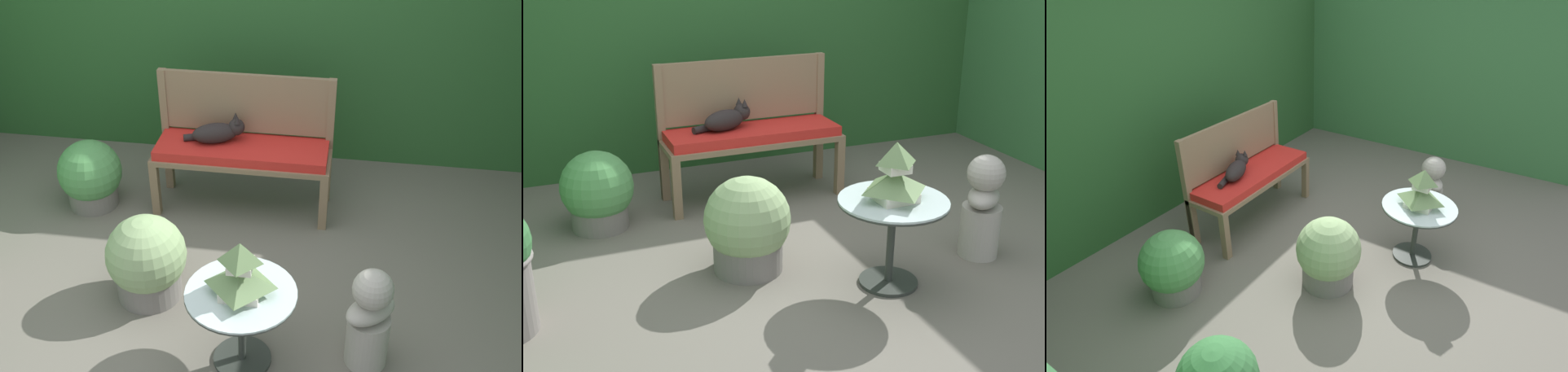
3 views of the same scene
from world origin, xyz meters
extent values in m
plane|color=#666056|center=(0.00, 0.00, 0.00)|extent=(30.00, 30.00, 0.00)
cube|color=#285628|center=(0.00, 2.43, 1.14)|extent=(6.40, 0.94, 2.27)
cube|color=#38703D|center=(2.85, 0.18, 1.02)|extent=(0.70, 3.57, 2.05)
cube|color=#7F664C|center=(-0.57, 0.94, 0.21)|extent=(0.06, 0.06, 0.42)
cube|color=#7F664C|center=(0.68, 0.94, 0.21)|extent=(0.06, 0.06, 0.42)
cube|color=#7F664C|center=(-0.57, 1.32, 0.21)|extent=(0.06, 0.06, 0.42)
cube|color=#7F664C|center=(0.68, 1.32, 0.21)|extent=(0.06, 0.06, 0.42)
cube|color=#7F664C|center=(0.05, 1.13, 0.44)|extent=(1.31, 0.44, 0.04)
cube|color=red|center=(0.05, 1.13, 0.50)|extent=(1.26, 0.41, 0.07)
cube|color=#7F664C|center=(-0.57, 1.33, 0.50)|extent=(0.06, 0.06, 1.01)
cube|color=#7F664C|center=(0.68, 1.33, 0.50)|extent=(0.06, 0.06, 1.01)
cube|color=#7F664C|center=(0.05, 1.33, 0.78)|extent=(1.26, 0.04, 0.46)
ellipsoid|color=black|center=(-0.15, 1.15, 0.61)|extent=(0.37, 0.26, 0.15)
sphere|color=black|center=(0.00, 1.20, 0.64)|extent=(0.12, 0.12, 0.12)
cone|color=black|center=(-0.01, 1.23, 0.72)|extent=(0.05, 0.05, 0.06)
cone|color=black|center=(0.01, 1.17, 0.72)|extent=(0.05, 0.05, 0.06)
cylinder|color=black|center=(-0.30, 1.16, 0.56)|extent=(0.19, 0.11, 0.05)
cylinder|color=#2D332D|center=(0.32, -0.40, 0.01)|extent=(0.33, 0.33, 0.02)
cylinder|color=#2D332D|center=(0.32, -0.40, 0.25)|extent=(0.04, 0.04, 0.50)
cylinder|color=silver|center=(0.32, -0.40, 0.51)|extent=(0.61, 0.61, 0.01)
torus|color=#2D332D|center=(0.32, -0.40, 0.49)|extent=(0.61, 0.61, 0.02)
cube|color=silver|center=(0.32, -0.40, 0.54)|extent=(0.21, 0.21, 0.05)
pyramid|color=#668451|center=(0.32, -0.40, 0.62)|extent=(0.28, 0.28, 0.11)
cube|color=silver|center=(0.32, -0.40, 0.70)|extent=(0.13, 0.13, 0.05)
pyramid|color=#668451|center=(0.32, -0.40, 0.78)|extent=(0.18, 0.18, 0.12)
cylinder|color=#A39E93|center=(1.01, -0.30, 0.16)|extent=(0.24, 0.24, 0.32)
ellipsoid|color=#A39E93|center=(1.01, -0.30, 0.39)|extent=(0.35, 0.34, 0.12)
sphere|color=#A39E93|center=(1.01, -0.30, 0.53)|extent=(0.22, 0.22, 0.22)
cylinder|color=slate|center=(-1.09, 0.98, 0.11)|extent=(0.37, 0.37, 0.21)
torus|color=slate|center=(-1.09, 0.98, 0.20)|extent=(0.41, 0.41, 0.03)
sphere|color=#4C8E4C|center=(-1.09, 0.98, 0.30)|extent=(0.48, 0.48, 0.48)
cylinder|color=slate|center=(-0.36, 0.05, 0.12)|extent=(0.41, 0.41, 0.23)
torus|color=slate|center=(-0.36, 0.05, 0.22)|extent=(0.44, 0.44, 0.03)
sphere|color=#89A870|center=(-0.36, 0.05, 0.32)|extent=(0.50, 0.50, 0.50)
camera|label=1|loc=(0.82, -2.97, 2.87)|focal=45.00mm
camera|label=2|loc=(-1.46, -3.21, 1.85)|focal=45.00mm
camera|label=3|loc=(-2.55, -1.15, 2.26)|focal=28.00mm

